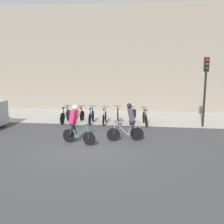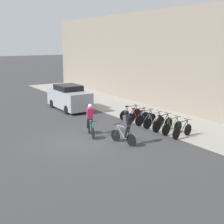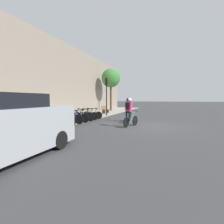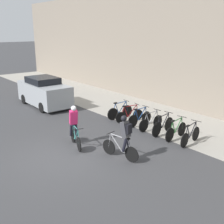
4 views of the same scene
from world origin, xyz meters
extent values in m
plane|color=#3D3D3F|center=(0.00, 0.00, 0.00)|extent=(200.00, 200.00, 0.00)
cube|color=#A39E93|center=(0.00, 6.75, 0.00)|extent=(44.00, 4.50, 0.01)
cube|color=gray|center=(0.00, 9.30, 3.68)|extent=(44.00, 0.60, 7.37)
cylinder|color=black|center=(-0.03, 0.78, 0.30)|extent=(0.59, 0.22, 0.61)
cylinder|color=black|center=(-1.03, 1.09, 0.30)|extent=(0.59, 0.22, 0.61)
cylinder|color=teal|center=(-0.37, 0.88, 0.59)|extent=(0.56, 0.21, 0.62)
cylinder|color=teal|center=(-0.74, 1.00, 0.57)|extent=(0.27, 0.12, 0.58)
cylinder|color=teal|center=(-0.48, 0.92, 0.87)|extent=(0.75, 0.27, 0.07)
cylinder|color=teal|center=(-0.83, 1.03, 0.30)|extent=(0.41, 0.16, 0.05)
cylinder|color=teal|center=(-0.94, 1.07, 0.58)|extent=(0.22, 0.10, 0.56)
cylinder|color=teal|center=(-0.07, 0.79, 0.59)|extent=(0.12, 0.07, 0.59)
cylinder|color=black|center=(-0.11, 0.80, 0.92)|extent=(0.17, 0.45, 0.03)
cube|color=black|center=(-0.85, 1.04, 0.89)|extent=(0.21, 0.14, 0.06)
cube|color=#E52866|center=(-0.76, 1.01, 1.22)|extent=(0.40, 0.40, 0.63)
sphere|color=silver|center=(-0.68, 0.98, 1.63)|extent=(0.28, 0.28, 0.22)
cylinder|color=black|center=(-0.84, 0.92, 0.65)|extent=(0.29, 0.19, 0.56)
cylinder|color=black|center=(-0.77, 1.13, 0.65)|extent=(0.26, 0.18, 0.56)
cube|color=black|center=(-0.89, 1.05, 1.27)|extent=(0.21, 0.29, 0.36)
cylinder|color=black|center=(0.94, 1.55, 0.31)|extent=(0.61, 0.16, 0.61)
cylinder|color=black|center=(2.01, 1.77, 0.31)|extent=(0.61, 0.16, 0.61)
cylinder|color=#99999E|center=(1.30, 1.62, 0.59)|extent=(0.59, 0.16, 0.62)
cylinder|color=#99999E|center=(1.70, 1.71, 0.57)|extent=(0.28, 0.10, 0.58)
cylinder|color=#99999E|center=(1.42, 1.65, 0.87)|extent=(0.80, 0.20, 0.07)
cylinder|color=#99999E|center=(1.80, 1.73, 0.30)|extent=(0.44, 0.12, 0.05)
cylinder|color=#99999E|center=(1.91, 1.75, 0.58)|extent=(0.23, 0.08, 0.56)
cylinder|color=#99999E|center=(0.98, 1.56, 0.60)|extent=(0.13, 0.06, 0.59)
cylinder|color=black|center=(1.03, 1.56, 0.93)|extent=(0.12, 0.46, 0.03)
cube|color=black|center=(1.82, 1.73, 0.90)|extent=(0.21, 0.12, 0.06)
cube|color=#3D3D42|center=(1.72, 1.71, 1.23)|extent=(0.38, 0.38, 0.63)
sphere|color=black|center=(1.64, 1.69, 1.64)|extent=(0.26, 0.26, 0.22)
cylinder|color=black|center=(1.75, 1.83, 0.65)|extent=(0.29, 0.16, 0.56)
cylinder|color=black|center=(1.79, 1.61, 0.65)|extent=(0.26, 0.16, 0.56)
cube|color=black|center=(1.86, 1.74, 1.28)|extent=(0.19, 0.28, 0.36)
cylinder|color=black|center=(-2.27, 5.40, 0.34)|extent=(0.08, 0.67, 0.67)
cylinder|color=black|center=(-2.34, 4.41, 0.34)|extent=(0.08, 0.67, 0.67)
cylinder|color=#1E478C|center=(-2.29, 5.07, 0.62)|extent=(0.08, 0.55, 0.62)
cylinder|color=#1E478C|center=(-2.32, 4.70, 0.60)|extent=(0.06, 0.26, 0.58)
cylinder|color=#1E478C|center=(-2.30, 4.96, 0.90)|extent=(0.09, 0.74, 0.07)
cylinder|color=#1E478C|center=(-2.33, 4.61, 0.33)|extent=(0.06, 0.40, 0.05)
cylinder|color=#1E478C|center=(-2.33, 4.50, 0.61)|extent=(0.05, 0.21, 0.56)
cylinder|color=#1E478C|center=(-2.27, 5.36, 0.63)|extent=(0.04, 0.12, 0.58)
cylinder|color=black|center=(-2.27, 5.33, 0.96)|extent=(0.46, 0.06, 0.03)
cube|color=black|center=(-2.33, 4.59, 0.93)|extent=(0.09, 0.21, 0.06)
cylinder|color=black|center=(-1.43, 5.42, 0.31)|extent=(0.16, 0.61, 0.62)
cylinder|color=black|center=(-1.64, 4.40, 0.31)|extent=(0.16, 0.61, 0.62)
cylinder|color=maroon|center=(-1.50, 5.07, 0.59)|extent=(0.15, 0.57, 0.62)
cylinder|color=maroon|center=(-1.58, 4.69, 0.58)|extent=(0.09, 0.27, 0.58)
cylinder|color=maroon|center=(-1.52, 4.96, 0.87)|extent=(0.19, 0.77, 0.07)
cylinder|color=maroon|center=(-1.59, 4.60, 0.30)|extent=(0.11, 0.42, 0.05)
cylinder|color=maroon|center=(-1.62, 4.49, 0.58)|extent=(0.07, 0.22, 0.56)
cylinder|color=maroon|center=(-1.44, 5.38, 0.60)|extent=(0.06, 0.12, 0.59)
cylinder|color=black|center=(-1.45, 5.34, 0.93)|extent=(0.46, 0.12, 0.03)
cube|color=black|center=(-1.60, 4.58, 0.90)|extent=(0.12, 0.21, 0.06)
cylinder|color=black|center=(-0.77, 5.40, 0.33)|extent=(0.04, 0.66, 0.66)
cylinder|color=black|center=(-0.75, 4.42, 0.33)|extent=(0.04, 0.66, 0.66)
cylinder|color=#1E478C|center=(-0.76, 5.07, 0.61)|extent=(0.05, 0.54, 0.62)
cylinder|color=#1E478C|center=(-0.76, 4.70, 0.60)|extent=(0.04, 0.25, 0.58)
cylinder|color=#1E478C|center=(-0.76, 4.96, 0.89)|extent=(0.05, 0.73, 0.07)
cylinder|color=#1E478C|center=(-0.76, 4.61, 0.32)|extent=(0.04, 0.39, 0.05)
cylinder|color=#1E478C|center=(-0.76, 4.51, 0.60)|extent=(0.03, 0.21, 0.56)
cylinder|color=#1E478C|center=(-0.77, 5.36, 0.62)|extent=(0.04, 0.11, 0.58)
cylinder|color=black|center=(-0.77, 5.32, 0.95)|extent=(0.46, 0.03, 0.03)
cube|color=black|center=(-0.76, 4.59, 0.92)|extent=(0.08, 0.20, 0.06)
cylinder|color=black|center=(0.00, 5.42, 0.32)|extent=(0.05, 0.64, 0.64)
cylinder|color=black|center=(0.03, 4.40, 0.32)|extent=(0.05, 0.64, 0.64)
cylinder|color=#99999E|center=(0.01, 5.07, 0.60)|extent=(0.06, 0.56, 0.62)
cylinder|color=#99999E|center=(0.02, 4.69, 0.58)|extent=(0.05, 0.26, 0.58)
cylinder|color=#99999E|center=(0.01, 4.96, 0.88)|extent=(0.06, 0.76, 0.07)
cylinder|color=#99999E|center=(0.02, 4.60, 0.31)|extent=(0.04, 0.41, 0.05)
cylinder|color=#99999E|center=(0.02, 4.49, 0.59)|extent=(0.04, 0.22, 0.56)
cylinder|color=#99999E|center=(0.00, 5.38, 0.61)|extent=(0.04, 0.12, 0.59)
cylinder|color=black|center=(0.00, 5.34, 0.94)|extent=(0.46, 0.04, 0.03)
cube|color=black|center=(0.02, 4.58, 0.91)|extent=(0.09, 0.20, 0.06)
cylinder|color=black|center=(0.71, 5.42, 0.35)|extent=(0.13, 0.70, 0.70)
cylinder|color=black|center=(0.86, 4.39, 0.35)|extent=(0.13, 0.70, 0.70)
cylinder|color=black|center=(0.76, 5.07, 0.63)|extent=(0.12, 0.57, 0.62)
cylinder|color=black|center=(0.81, 4.69, 0.62)|extent=(0.08, 0.27, 0.58)
cylinder|color=black|center=(0.78, 4.96, 0.91)|extent=(0.15, 0.77, 0.07)
cylinder|color=black|center=(0.83, 4.60, 0.34)|extent=(0.09, 0.42, 0.05)
cylinder|color=black|center=(0.84, 4.49, 0.62)|extent=(0.06, 0.22, 0.56)
cylinder|color=black|center=(0.72, 5.38, 0.64)|extent=(0.05, 0.12, 0.59)
cylinder|color=black|center=(0.72, 5.34, 0.97)|extent=(0.46, 0.09, 0.03)
cube|color=black|center=(0.83, 4.58, 0.94)|extent=(0.11, 0.21, 0.06)
cylinder|color=black|center=(1.50, 5.41, 0.33)|extent=(0.11, 0.65, 0.65)
cylinder|color=black|center=(1.61, 4.40, 0.33)|extent=(0.11, 0.65, 0.65)
cylinder|color=#2D6B33|center=(1.54, 5.07, 0.61)|extent=(0.10, 0.56, 0.62)
cylinder|color=#2D6B33|center=(1.58, 4.70, 0.59)|extent=(0.07, 0.26, 0.58)
cylinder|color=#2D6B33|center=(1.55, 4.96, 0.89)|extent=(0.13, 0.75, 0.07)
cylinder|color=#2D6B33|center=(1.59, 4.61, 0.32)|extent=(0.08, 0.41, 0.05)
cylinder|color=#2D6B33|center=(1.60, 4.49, 0.60)|extent=(0.06, 0.22, 0.56)
cylinder|color=#2D6B33|center=(1.50, 5.37, 0.62)|extent=(0.05, 0.12, 0.58)
cylinder|color=black|center=(1.51, 5.33, 0.95)|extent=(0.46, 0.08, 0.03)
cube|color=black|center=(1.59, 4.59, 0.92)|extent=(0.10, 0.21, 0.06)
cylinder|color=black|center=(2.25, 5.42, 0.32)|extent=(0.13, 0.63, 0.63)
cylinder|color=black|center=(2.41, 4.39, 0.32)|extent=(0.13, 0.63, 0.63)
cylinder|color=black|center=(2.30, 5.07, 0.60)|extent=(0.13, 0.57, 0.62)
cylinder|color=black|center=(2.36, 4.69, 0.58)|extent=(0.08, 0.27, 0.58)
cylinder|color=black|center=(2.32, 4.96, 0.88)|extent=(0.16, 0.77, 0.07)
cylinder|color=black|center=(2.38, 4.60, 0.31)|extent=(0.10, 0.42, 0.05)
cylinder|color=black|center=(2.40, 4.49, 0.59)|extent=(0.07, 0.22, 0.56)
cylinder|color=black|center=(2.25, 5.38, 0.61)|extent=(0.05, 0.12, 0.59)
cylinder|color=black|center=(2.26, 5.34, 0.94)|extent=(0.46, 0.10, 0.03)
cube|color=black|center=(2.38, 4.58, 0.91)|extent=(0.11, 0.21, 0.06)
cylinder|color=black|center=(5.52, 4.88, 1.89)|extent=(0.12, 0.12, 3.78)
cube|color=black|center=(5.52, 4.88, 3.40)|extent=(0.26, 0.20, 0.76)
sphere|color=red|center=(5.52, 4.76, 3.61)|extent=(0.15, 0.15, 0.15)
sphere|color=#4C380A|center=(5.52, 4.76, 3.40)|extent=(0.15, 0.15, 0.15)
sphere|color=#0C4719|center=(5.52, 4.76, 3.19)|extent=(0.15, 0.15, 0.15)
cube|color=brown|center=(7.96, 5.95, 0.45)|extent=(1.43, 0.40, 0.08)
cube|color=brown|center=(7.96, 6.13, 0.69)|extent=(1.43, 0.12, 0.40)
cube|color=#2D2D2D|center=(7.39, 5.95, 0.23)|extent=(0.08, 0.36, 0.45)
cube|color=#2D2D2D|center=(8.53, 5.95, 0.23)|extent=(0.08, 0.36, 0.45)
cube|color=#9EA3A8|center=(-7.38, 2.89, 0.81)|extent=(4.30, 1.78, 1.27)
cube|color=black|center=(-7.49, 2.89, 1.65)|extent=(2.06, 1.57, 0.40)
cylinder|color=black|center=(-6.05, 2.07, 0.31)|extent=(0.62, 0.20, 0.62)
cylinder|color=black|center=(-6.05, 3.71, 0.31)|extent=(0.62, 0.20, 0.62)
cylinder|color=#4C3823|center=(12.73, 7.02, 1.89)|extent=(0.28, 0.28, 3.78)
sphere|color=#3D7F38|center=(12.73, 7.02, 4.64)|extent=(2.66, 2.66, 2.66)
camera|label=1|loc=(2.43, -10.71, 3.78)|focal=45.00mm
camera|label=2|loc=(13.71, -6.92, 5.01)|focal=50.00mm
camera|label=3|loc=(-10.91, -1.51, 1.70)|focal=28.00mm
camera|label=4|loc=(8.92, -4.77, 4.77)|focal=45.00mm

